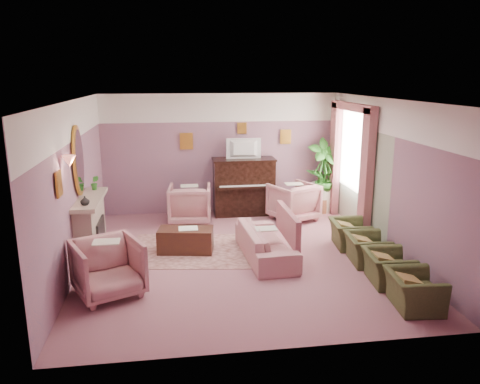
{
  "coord_description": "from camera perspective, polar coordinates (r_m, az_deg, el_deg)",
  "views": [
    {
      "loc": [
        -1.11,
        -7.87,
        3.19
      ],
      "look_at": [
        0.08,
        0.4,
        1.11
      ],
      "focal_mm": 35.0,
      "sensor_mm": 36.0,
      "label": 1
    }
  ],
  "objects": [
    {
      "name": "print_left_wall",
      "position": [
        7.02,
        -21.21,
        0.94
      ],
      "size": [
        0.03,
        0.28,
        0.36
      ],
      "primitive_type": "cube",
      "color": "gold",
      "rests_on": "wall_left"
    },
    {
      "name": "olive_chair_b",
      "position": [
        7.77,
        17.6,
        -8.21
      ],
      "size": [
        0.55,
        0.79,
        0.68
      ],
      "primitive_type": "imported",
      "color": "#444C27",
      "rests_on": "floor"
    },
    {
      "name": "side_table",
      "position": [
        11.42,
        9.9,
        -0.62
      ],
      "size": [
        0.52,
        0.52,
        0.7
      ],
      "primitive_type": "cylinder",
      "color": "silver",
      "rests_on": "floor"
    },
    {
      "name": "floral_armchair_right",
      "position": [
        10.61,
        6.54,
        -0.94
      ],
      "size": [
        0.91,
        0.91,
        0.95
      ],
      "primitive_type": "imported",
      "color": "tan",
      "rests_on": "floor"
    },
    {
      "name": "olive_chair_d",
      "position": [
        9.18,
        13.22,
        -4.48
      ],
      "size": [
        0.55,
        0.79,
        0.68
      ],
      "primitive_type": "imported",
      "color": "#444C27",
      "rests_on": "floor"
    },
    {
      "name": "floral_armchair_front",
      "position": [
        7.25,
        -15.8,
        -8.59
      ],
      "size": [
        0.91,
        0.91,
        0.95
      ],
      "primitive_type": "imported",
      "color": "tan",
      "rests_on": "floor"
    },
    {
      "name": "wall_right",
      "position": [
        8.95,
        17.54,
        1.79
      ],
      "size": [
        0.02,
        6.0,
        2.8
      ],
      "primitive_type": "cube",
      "color": "slate",
      "rests_on": "floor"
    },
    {
      "name": "fireplace_inset",
      "position": [
        8.65,
        -17.01,
        -5.46
      ],
      "size": [
        0.18,
        0.72,
        0.68
      ],
      "primitive_type": "cube",
      "color": "black",
      "rests_on": "floor"
    },
    {
      "name": "mirror_glass",
      "position": [
        8.34,
        -18.95,
        3.63
      ],
      "size": [
        0.01,
        0.6,
        1.06
      ],
      "primitive_type": "ellipsoid",
      "color": "silver",
      "rests_on": "wall_left"
    },
    {
      "name": "mantel_vase",
      "position": [
        7.95,
        -18.38,
        -1.01
      ],
      "size": [
        0.16,
        0.16,
        0.16
      ],
      "primitive_type": "imported",
      "color": "white",
      "rests_on": "mantel_shelf"
    },
    {
      "name": "fire_ember",
      "position": [
        8.7,
        -16.67,
        -6.58
      ],
      "size": [
        0.06,
        0.54,
        0.1
      ],
      "primitive_type": "cube",
      "color": "#F75615",
      "rests_on": "floor"
    },
    {
      "name": "fireplace_surround",
      "position": [
        8.62,
        -17.74,
        -4.54
      ],
      "size": [
        0.3,
        1.4,
        1.1
      ],
      "primitive_type": "cube",
      "color": "tan",
      "rests_on": "floor"
    },
    {
      "name": "mantel_plant",
      "position": [
        8.94,
        -17.29,
        1.09
      ],
      "size": [
        0.16,
        0.16,
        0.28
      ],
      "primitive_type": "imported",
      "color": "#2A7422",
      "rests_on": "mantel_shelf"
    },
    {
      "name": "hearth",
      "position": [
        8.77,
        -16.18,
        -7.84
      ],
      "size": [
        0.55,
        1.5,
        0.02
      ],
      "primitive_type": "cube",
      "color": "tan",
      "rests_on": "floor"
    },
    {
      "name": "window_blind",
      "position": [
        10.27,
        13.72,
        5.25
      ],
      "size": [
        0.03,
        1.4,
        1.8
      ],
      "primitive_type": "cube",
      "color": "beige",
      "rests_on": "wall_right"
    },
    {
      "name": "piano",
      "position": [
        10.97,
        0.45,
        0.6
      ],
      "size": [
        1.4,
        0.6,
        1.3
      ],
      "primitive_type": "cube",
      "color": "black",
      "rests_on": "floor"
    },
    {
      "name": "olive_chair_c",
      "position": [
        8.47,
        15.22,
        -6.19
      ],
      "size": [
        0.55,
        0.79,
        0.68
      ],
      "primitive_type": "imported",
      "color": "#444C27",
      "rests_on": "floor"
    },
    {
      "name": "olive_chair_a",
      "position": [
        7.11,
        20.47,
        -10.59
      ],
      "size": [
        0.55,
        0.79,
        0.68
      ],
      "primitive_type": "imported",
      "color": "#444C27",
      "rests_on": "floor"
    },
    {
      "name": "mirror_frame",
      "position": [
        8.34,
        -19.12,
        3.63
      ],
      "size": [
        0.04,
        0.72,
        1.2
      ],
      "primitive_type": "ellipsoid",
      "color": "gold",
      "rests_on": "wall_left"
    },
    {
      "name": "television",
      "position": [
        10.74,
        0.5,
        5.48
      ],
      "size": [
        0.8,
        0.12,
        0.48
      ],
      "primitive_type": "imported",
      "color": "black",
      "rests_on": "piano"
    },
    {
      "name": "side_plant_big",
      "position": [
        11.31,
        10.01,
        1.93
      ],
      "size": [
        0.3,
        0.3,
        0.34
      ],
      "primitive_type": "imported",
      "color": "#2A7422",
      "rests_on": "side_table"
    },
    {
      "name": "palm_plant",
      "position": [
        11.18,
        10.17,
        2.78
      ],
      "size": [
        0.76,
        0.76,
        1.44
      ],
      "primitive_type": "imported",
      "color": "#2A7422",
      "rests_on": "palm_pot"
    },
    {
      "name": "floor",
      "position": [
        8.56,
        -0.18,
        -7.88
      ],
      "size": [
        5.5,
        6.0,
        0.01
      ],
      "primitive_type": "cube",
      "color": "#9C606D",
      "rests_on": "ground"
    },
    {
      "name": "floral_armchair_left",
      "position": [
        10.42,
        -6.15,
        -1.21
      ],
      "size": [
        0.91,
        0.91,
        0.95
      ],
      "primitive_type": "imported",
      "color": "tan",
      "rests_on": "floor"
    },
    {
      "name": "wall_left",
      "position": [
        8.24,
        -19.49,
        0.62
      ],
      "size": [
        0.02,
        6.0,
        2.8
      ],
      "primitive_type": "cube",
      "color": "slate",
      "rests_on": "floor"
    },
    {
      "name": "curtain_right",
      "position": [
        11.15,
        11.48,
        3.95
      ],
      "size": [
        0.16,
        0.34,
        2.6
      ],
      "primitive_type": "cube",
      "color": "#9E585D",
      "rests_on": "floor"
    },
    {
      "name": "sconce_shade",
      "position": [
        7.28,
        -20.1,
        3.57
      ],
      "size": [
        0.2,
        0.2,
        0.16
      ],
      "primitive_type": "cone",
      "color": "#FC836E",
      "rests_on": "wall_left"
    },
    {
      "name": "piano_top",
      "position": [
        10.84,
        0.46,
        4.0
      ],
      "size": [
        1.45,
        0.65,
        0.04
      ],
      "primitive_type": "cube",
      "color": "black",
      "rests_on": "piano"
    },
    {
      "name": "palm_pot",
      "position": [
        11.38,
        9.98,
        -1.62
      ],
      "size": [
        0.34,
        0.34,
        0.34
      ],
      "primitive_type": "cylinder",
      "color": "#9F613D",
      "rests_on": "floor"
    },
    {
      "name": "print_back_right",
      "position": [
        11.24,
        5.58,
        6.72
      ],
      "size": [
        0.26,
        0.03,
        0.34
      ],
      "primitive_type": "cube",
      "color": "gold",
      "rests_on": "wall_back"
    },
    {
      "name": "mantel_shelf",
      "position": [
        8.46,
        -17.83,
        -0.86
      ],
      "size": [
        0.4,
        1.55,
        0.07
      ],
      "primitive_type": "cube",
      "color": "tan",
      "rests_on": "fireplace_surround"
    },
    {
      "name": "wall_back",
      "position": [
        11.07,
        -2.36,
        4.68
      ],
      "size": [
        5.5,
        0.02,
        2.8
      ],
      "primitive_type": "cube",
      "color": "slate",
      "rests_on": "floor"
    },
    {
      "name": "picture_rail_band",
      "position": [
        10.94,
        -2.41,
        10.23
      ],
      "size": [
        5.5,
        0.01,
        0.65
      ],
      "primitive_type": "cube",
      "color": "white",
      "rests_on": "wall_back"
    },
    {
      "name": "wall_front",
      "position": [
        5.31,
        4.36,
        -5.77
      ],
      "size": [
        5.5,
        0.02,
        2.8
      ],
      "primitive_type": "cube",
      "color": "slate",
      "rests_on": "floor"
    },
    {
      "name": "side_plant_small",
      "position": [
        11.26,
        10.74,
        1.69
      ],
      "size": [
        0.16,
        0.16,
        0.28
      ],
      "primitive_type": "imported",
      "color": "#2A7422",
      "rests_on": "side_table"
    },
    {
      "name": "area_rug",
      "position": [
        8.89,
        -5.41,
        -7.06
      ],
      "size": [
        2.72,
        2.12,
        0.01
      ],
      "primitive_type": "cube",
      "rotation": [
        0.0,
        0.0,
        -0.13
      ],
      "color": "#A8726D",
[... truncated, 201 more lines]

